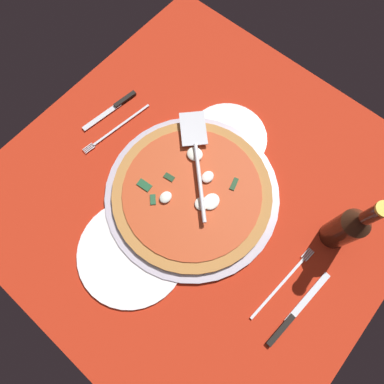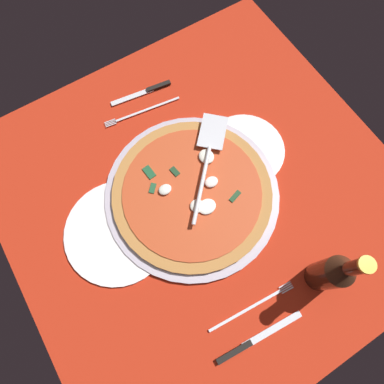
{
  "view_description": "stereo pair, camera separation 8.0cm",
  "coord_description": "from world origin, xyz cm",
  "px_view_note": "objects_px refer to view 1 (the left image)",
  "views": [
    {
      "loc": [
        -22.54,
        -15.8,
        77.63
      ],
      "look_at": [
        -2.62,
        1.26,
        2.45
      ],
      "focal_mm": 30.91,
      "sensor_mm": 36.0,
      "label": 1
    },
    {
      "loc": [
        -16.52,
        -20.99,
        77.63
      ],
      "look_at": [
        -2.62,
        1.26,
        2.45
      ],
      "focal_mm": 30.91,
      "sensor_mm": 36.0,
      "label": 2
    }
  ],
  "objects_px": {
    "pizza": "(192,192)",
    "pizza_server": "(196,155)",
    "dinner_plate_right": "(228,138)",
    "dinner_plate_left": "(132,252)",
    "beer_bottle": "(348,227)",
    "place_setting_near": "(288,299)",
    "place_setting_far": "(116,118)"
  },
  "relations": [
    {
      "from": "pizza",
      "to": "pizza_server",
      "type": "height_order",
      "value": "pizza_server"
    },
    {
      "from": "pizza_server",
      "to": "dinner_plate_right",
      "type": "bearing_deg",
      "value": -55.89
    },
    {
      "from": "dinner_plate_right",
      "to": "pizza_server",
      "type": "bearing_deg",
      "value": 170.49
    },
    {
      "from": "dinner_plate_right",
      "to": "pizza_server",
      "type": "xyz_separation_m",
      "value": [
        -0.11,
        0.02,
        0.04
      ]
    },
    {
      "from": "dinner_plate_left",
      "to": "beer_bottle",
      "type": "height_order",
      "value": "beer_bottle"
    },
    {
      "from": "place_setting_near",
      "to": "dinner_plate_left",
      "type": "bearing_deg",
      "value": 118.74
    },
    {
      "from": "dinner_plate_right",
      "to": "pizza_server",
      "type": "distance_m",
      "value": 0.11
    },
    {
      "from": "pizza",
      "to": "beer_bottle",
      "type": "distance_m",
      "value": 0.35
    },
    {
      "from": "place_setting_near",
      "to": "place_setting_far",
      "type": "distance_m",
      "value": 0.62
    },
    {
      "from": "beer_bottle",
      "to": "place_setting_near",
      "type": "bearing_deg",
      "value": -178.94
    },
    {
      "from": "pizza_server",
      "to": "beer_bottle",
      "type": "height_order",
      "value": "beer_bottle"
    },
    {
      "from": "pizza_server",
      "to": "beer_bottle",
      "type": "distance_m",
      "value": 0.38
    },
    {
      "from": "pizza",
      "to": "dinner_plate_left",
      "type": "bearing_deg",
      "value": 176.22
    },
    {
      "from": "dinner_plate_right",
      "to": "place_setting_near",
      "type": "relative_size",
      "value": 0.89
    },
    {
      "from": "dinner_plate_right",
      "to": "place_setting_near",
      "type": "height_order",
      "value": "place_setting_near"
    },
    {
      "from": "dinner_plate_right",
      "to": "beer_bottle",
      "type": "relative_size",
      "value": 0.89
    },
    {
      "from": "pizza",
      "to": "pizza_server",
      "type": "distance_m",
      "value": 0.09
    },
    {
      "from": "dinner_plate_left",
      "to": "dinner_plate_right",
      "type": "xyz_separation_m",
      "value": [
        0.38,
        0.02,
        0.0
      ]
    },
    {
      "from": "place_setting_far",
      "to": "beer_bottle",
      "type": "distance_m",
      "value": 0.63
    },
    {
      "from": "place_setting_near",
      "to": "place_setting_far",
      "type": "height_order",
      "value": "same"
    },
    {
      "from": "dinner_plate_left",
      "to": "place_setting_near",
      "type": "relative_size",
      "value": 1.11
    },
    {
      "from": "pizza_server",
      "to": "beer_bottle",
      "type": "xyz_separation_m",
      "value": [
        0.06,
        -0.37,
        0.05
      ]
    },
    {
      "from": "pizza",
      "to": "pizza_server",
      "type": "bearing_deg",
      "value": 33.61
    },
    {
      "from": "pizza_server",
      "to": "place_setting_near",
      "type": "distance_m",
      "value": 0.39
    },
    {
      "from": "pizza",
      "to": "place_setting_near",
      "type": "height_order",
      "value": "pizza"
    },
    {
      "from": "place_setting_near",
      "to": "beer_bottle",
      "type": "distance_m",
      "value": 0.21
    },
    {
      "from": "place_setting_far",
      "to": "dinner_plate_right",
      "type": "bearing_deg",
      "value": 127.06
    },
    {
      "from": "beer_bottle",
      "to": "place_setting_far",
      "type": "bearing_deg",
      "value": 99.63
    },
    {
      "from": "dinner_plate_right",
      "to": "pizza",
      "type": "relative_size",
      "value": 0.53
    },
    {
      "from": "pizza_server",
      "to": "beer_bottle",
      "type": "relative_size",
      "value": 1.04
    },
    {
      "from": "place_setting_far",
      "to": "beer_bottle",
      "type": "height_order",
      "value": "beer_bottle"
    },
    {
      "from": "place_setting_near",
      "to": "pizza",
      "type": "bearing_deg",
      "value": 86.06
    }
  ]
}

